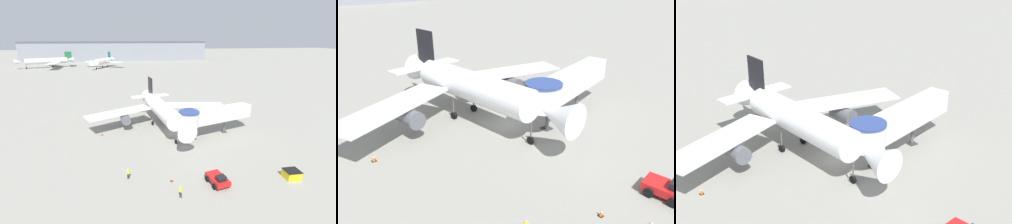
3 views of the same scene
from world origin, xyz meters
The scene contains 13 objects.
ground_plane centered at (0.00, 0.00, 0.00)m, with size 800.00×800.00×0.00m, color gray.
main_airplane centered at (-2.57, 4.22, 4.21)m, with size 33.28×27.33×9.96m.
jet_bridge centered at (6.82, -2.54, 4.37)m, with size 16.92×7.53×6.05m.
pushback_tug_red centered at (2.09, -18.77, 0.77)m, with size 2.94×3.80×1.69m.
service_container_yellow centered at (13.23, -19.33, 0.65)m, with size 2.26×1.89×1.29m.
traffic_cone_port_wing centered at (-15.60, 1.37, 0.36)m, with size 0.46×0.46×0.76m.
traffic_cone_starboard_wing centered at (10.91, 3.87, 0.31)m, with size 0.39×0.39×0.65m.
traffic_cone_apron_front centered at (-4.17, -17.06, 0.30)m, with size 0.38×0.38×0.64m.
ground_crew_marshaller centered at (-3.70, -20.65, 1.01)m, with size 0.38×0.36×1.75m.
ground_crew_wing_walker centered at (-10.29, -15.35, 0.98)m, with size 0.36×0.26×1.70m.
background_jet_teal_tail centered at (-25.93, 119.86, 4.56)m, with size 27.14×26.70×10.38m.
background_jet_green_tail centered at (-63.68, 127.18, 4.61)m, with size 35.92×38.13×10.52m.
terminal_building centered at (-17.61, 175.00, 8.51)m, with size 159.13×25.42×17.00m.
Camera 1 is at (-9.51, -44.02, 19.52)m, focal length 24.00 mm.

